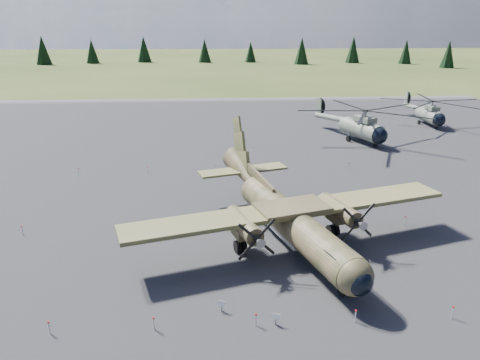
{
  "coord_description": "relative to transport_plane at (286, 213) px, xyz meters",
  "views": [
    {
      "loc": [
        -0.38,
        -36.82,
        17.34
      ],
      "look_at": [
        2.0,
        2.0,
        3.82
      ],
      "focal_mm": 35.0,
      "sensor_mm": 36.0,
      "label": 1
    }
  ],
  "objects": [
    {
      "name": "treeline",
      "position": [
        -2.28,
        11.15,
        2.29
      ],
      "size": [
        343.04,
        337.88,
        10.96
      ],
      "color": "black",
      "rests_on": "ground"
    },
    {
      "name": "transport_plane",
      "position": [
        0.0,
        0.0,
        0.0
      ],
      "size": [
        26.44,
        23.59,
        8.83
      ],
      "rotation": [
        0.0,
        0.0,
        0.29
      ],
      "color": "#3A3C20",
      "rests_on": "ground"
    },
    {
      "name": "info_placard_right",
      "position": [
        -2.27,
        -10.99,
        -2.03
      ],
      "size": [
        0.52,
        0.35,
        0.76
      ],
      "rotation": [
        0.0,
        0.0,
        -0.32
      ],
      "color": "gray",
      "rests_on": "ground"
    },
    {
      "name": "ground",
      "position": [
        -5.45,
        2.5,
        -2.54
      ],
      "size": [
        500.0,
        500.0,
        0.0
      ],
      "primitive_type": "plane",
      "color": "brown",
      "rests_on": "ground"
    },
    {
      "name": "info_placard_left",
      "position": [
        -5.45,
        -9.45,
        -2.03
      ],
      "size": [
        0.52,
        0.34,
        0.76
      ],
      "rotation": [
        0.0,
        0.0,
        -0.31
      ],
      "color": "gray",
      "rests_on": "ground"
    },
    {
      "name": "barrier_fence",
      "position": [
        -5.92,
        2.43,
        -2.03
      ],
      "size": [
        33.12,
        29.62,
        0.85
      ],
      "color": "silver",
      "rests_on": "ground"
    },
    {
      "name": "apron",
      "position": [
        -5.45,
        12.5,
        -2.54
      ],
      "size": [
        120.0,
        120.0,
        0.04
      ],
      "primitive_type": "cube",
      "color": "#5B5B60",
      "rests_on": "ground"
    },
    {
      "name": "helicopter_near",
      "position": [
        15.99,
        31.32,
        0.94
      ],
      "size": [
        24.95,
        24.95,
        4.91
      ],
      "rotation": [
        0.0,
        0.0,
        0.37
      ],
      "color": "gray",
      "rests_on": "ground"
    },
    {
      "name": "helicopter_mid",
      "position": [
        31.01,
        41.84,
        0.52
      ],
      "size": [
        17.18,
        20.12,
        4.31
      ],
      "rotation": [
        0.0,
        0.0,
        0.01
      ],
      "color": "gray",
      "rests_on": "ground"
    }
  ]
}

